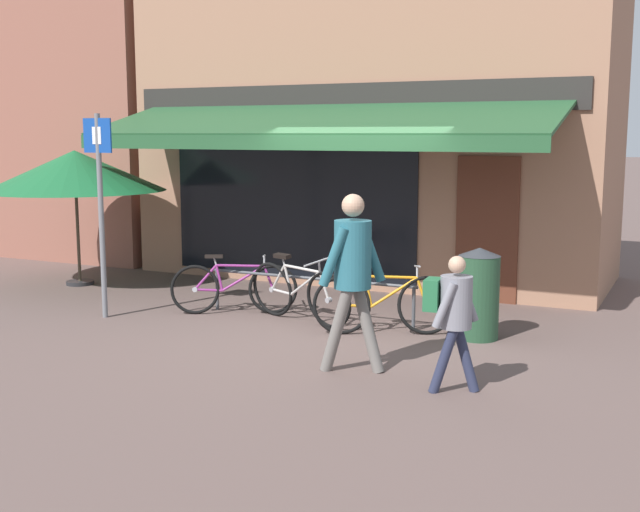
# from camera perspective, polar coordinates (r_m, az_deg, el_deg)

# --- Properties ---
(ground_plane) EXTENTS (160.00, 160.00, 0.00)m
(ground_plane) POSITION_cam_1_polar(r_m,az_deg,el_deg) (10.06, 0.74, -5.17)
(ground_plane) COLOR brown
(shop_front) EXTENTS (7.74, 4.84, 5.35)m
(shop_front) POSITION_cam_1_polar(r_m,az_deg,el_deg) (13.78, 4.02, 9.76)
(shop_front) COLOR #9E7056
(shop_front) RESTS_ON ground_plane
(neighbour_building) EXTENTS (5.32, 4.00, 5.39)m
(neighbour_building) POSITION_cam_1_polar(r_m,az_deg,el_deg) (17.82, -16.09, 9.28)
(neighbour_building) COLOR #8E5647
(neighbour_building) RESTS_ON ground_plane
(bike_rack_rail) EXTENTS (2.96, 0.04, 0.57)m
(bike_rack_rail) POSITION_cam_1_polar(r_m,az_deg,el_deg) (10.44, -0.75, -2.05)
(bike_rack_rail) COLOR #47494F
(bike_rack_rail) RESTS_ON ground_plane
(bicycle_purple) EXTENTS (1.58, 0.93, 0.82)m
(bicycle_purple) POSITION_cam_1_polar(r_m,az_deg,el_deg) (10.89, -6.16, -2.22)
(bicycle_purple) COLOR black
(bicycle_purple) RESTS_ON ground_plane
(bicycle_silver) EXTENTS (1.71, 0.75, 0.89)m
(bicycle_silver) POSITION_cam_1_polar(r_m,az_deg,el_deg) (10.31, -1.50, -2.61)
(bicycle_silver) COLOR black
(bicycle_silver) RESTS_ON ground_plane
(bicycle_orange) EXTENTS (1.64, 0.91, 0.88)m
(bicycle_orange) POSITION_cam_1_polar(r_m,az_deg,el_deg) (9.77, 4.55, -3.34)
(bicycle_orange) COLOR black
(bicycle_orange) RESTS_ON ground_plane
(pedestrian_adult) EXTENTS (0.64, 0.58, 1.84)m
(pedestrian_adult) POSITION_cam_1_polar(r_m,az_deg,el_deg) (8.06, 2.34, -0.59)
(pedestrian_adult) COLOR slate
(pedestrian_adult) RESTS_ON ground_plane
(pedestrian_child) EXTENTS (0.52, 0.51, 1.31)m
(pedestrian_child) POSITION_cam_1_polar(r_m,az_deg,el_deg) (7.57, 9.42, -3.67)
(pedestrian_child) COLOR #282D47
(pedestrian_child) RESTS_ON ground_plane
(litter_bin) EXTENTS (0.50, 0.50, 1.09)m
(litter_bin) POSITION_cam_1_polar(r_m,az_deg,el_deg) (9.65, 11.21, -2.61)
(litter_bin) COLOR #23472D
(litter_bin) RESTS_ON ground_plane
(parking_sign) EXTENTS (0.44, 0.07, 2.67)m
(parking_sign) POSITION_cam_1_polar(r_m,az_deg,el_deg) (10.80, -15.36, 4.19)
(parking_sign) COLOR slate
(parking_sign) RESTS_ON ground_plane
(cafe_parasol) EXTENTS (2.84, 2.84, 2.15)m
(cafe_parasol) POSITION_cam_1_polar(r_m,az_deg,el_deg) (13.32, -17.02, 5.81)
(cafe_parasol) COLOR #4C3D2D
(cafe_parasol) RESTS_ON ground_plane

